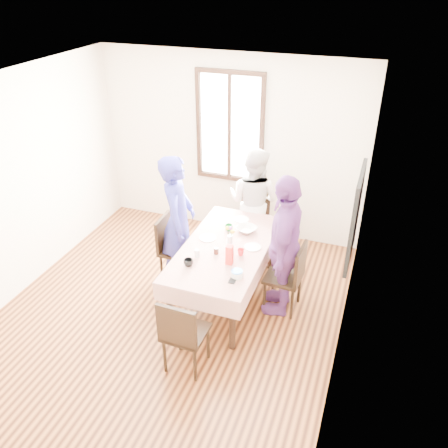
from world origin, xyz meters
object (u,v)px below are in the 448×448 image
at_px(person_left, 178,222).
at_px(person_right, 284,246).
at_px(dining_table, 225,273).
at_px(chair_right, 283,277).
at_px(chair_far, 253,222).
at_px(chair_near, 186,332).
at_px(chair_left, 178,250).
at_px(person_far, 254,202).

bearing_deg(person_left, person_right, -110.05).
relative_size(dining_table, chair_right, 1.93).
height_order(chair_far, person_left, person_left).
relative_size(chair_near, person_right, 0.51).
bearing_deg(person_right, dining_table, -90.19).
relative_size(chair_left, person_far, 0.58).
height_order(person_left, person_far, person_left).
relative_size(chair_right, chair_far, 1.00).
height_order(chair_left, person_left, person_left).
height_order(chair_left, chair_near, same).
distance_m(chair_right, person_left, 1.48).
relative_size(dining_table, person_right, 0.99).
bearing_deg(chair_far, person_left, 48.31).
height_order(person_far, person_right, person_right).
bearing_deg(chair_right, dining_table, 97.79).
xyz_separation_m(dining_table, person_far, (0.00, 1.18, 0.42)).
xyz_separation_m(chair_near, person_right, (0.70, 1.26, 0.43)).
relative_size(chair_far, person_far, 0.58).
distance_m(person_left, person_far, 1.24).
height_order(person_left, person_right, person_right).
distance_m(chair_right, chair_far, 1.36).
height_order(dining_table, person_right, person_right).
bearing_deg(chair_left, chair_far, 144.01).
xyz_separation_m(chair_left, person_right, (1.42, -0.11, 0.43)).
xyz_separation_m(chair_right, person_right, (-0.02, 0.00, 0.43)).
relative_size(chair_far, person_right, 0.51).
bearing_deg(chair_near, person_left, 118.42).
relative_size(chair_far, person_left, 0.51).
relative_size(chair_left, chair_near, 1.00).
distance_m(dining_table, chair_right, 0.72).
xyz_separation_m(dining_table, chair_left, (-0.72, 0.16, 0.08)).
bearing_deg(chair_left, person_left, 88.59).
relative_size(dining_table, chair_near, 1.93).
bearing_deg(chair_far, chair_right, 114.12).
distance_m(chair_far, person_right, 1.41).
relative_size(chair_right, person_left, 0.51).
xyz_separation_m(chair_right, person_far, (-0.72, 1.13, 0.34)).
height_order(chair_right, person_far, person_far).
relative_size(person_far, person_right, 0.89).
height_order(chair_right, person_left, person_left).
distance_m(chair_near, person_far, 2.41).
xyz_separation_m(chair_left, person_left, (0.02, 0.00, 0.43)).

